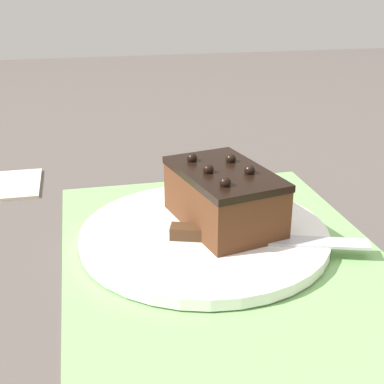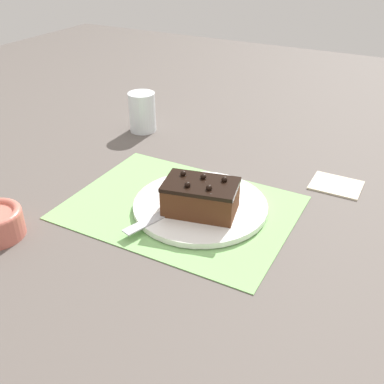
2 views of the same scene
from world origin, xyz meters
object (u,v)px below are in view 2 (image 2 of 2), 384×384
Objects in this scene: drinking_glass at (142,112)px; serving_knife at (181,203)px; chocolate_cake at (201,197)px; cake_plate at (200,206)px.

serving_knife is at bearing -46.29° from drinking_glass.
drinking_glass is (-0.31, 0.32, 0.03)m from serving_knife.
chocolate_cake reaches higher than serving_knife.
chocolate_cake is at bearing -160.92° from serving_knife.
cake_plate is 0.45m from drinking_glass.
chocolate_cake is (0.01, -0.03, 0.04)m from cake_plate.
drinking_glass is at bearing -28.27° from serving_knife.
cake_plate is 0.04m from serving_knife.
drinking_glass is at bearing 137.60° from chocolate_cake.
serving_knife reaches higher than cake_plate.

